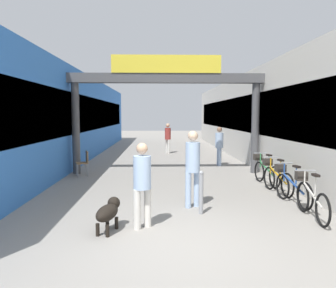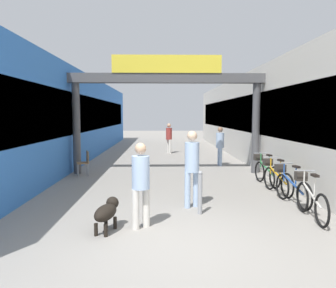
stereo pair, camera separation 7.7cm
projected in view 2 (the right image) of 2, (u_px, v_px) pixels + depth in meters
name	position (u px, v px, depth m)	size (l,w,h in m)	color
ground_plane	(174.00, 244.00, 5.55)	(80.00, 80.00, 0.00)	gray
storefront_left	(63.00, 118.00, 16.21)	(3.00, 26.00, 4.07)	blue
storefront_right	(266.00, 118.00, 16.43)	(3.00, 26.00, 4.07)	beige
arcade_sign_gateway	(167.00, 91.00, 12.05)	(7.40, 0.47, 4.34)	#4C4C4F
pedestrian_with_dog	(141.00, 180.00, 6.28)	(0.47, 0.47, 1.66)	silver
pedestrian_companion	(192.00, 163.00, 7.69)	(0.46, 0.46, 1.82)	#A5BFE0
pedestrian_carrying_crate	(220.00, 144.00, 14.04)	(0.36, 0.39, 1.67)	#A5BFE0
pedestrian_elderly_walking	(169.00, 136.00, 18.63)	(0.46, 0.46, 1.71)	silver
dog_on_leash	(107.00, 211.00, 6.15)	(0.49, 0.85, 0.60)	black
bicycle_silver_nearest	(310.00, 197.00, 6.96)	(0.46, 1.69, 0.98)	black
bicycle_blue_second	(290.00, 186.00, 8.08)	(0.46, 1.68, 0.98)	black
bicycle_orange_third	(276.00, 177.00, 9.19)	(0.46, 1.68, 0.98)	black
bicycle_green_farthest	(265.00, 171.00, 10.31)	(0.46, 1.68, 0.98)	black
bollard_post_metal	(200.00, 192.00, 7.21)	(0.10, 0.10, 0.97)	gray
cafe_chair_wood_nearer	(85.00, 161.00, 11.76)	(0.51, 0.51, 0.89)	gray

